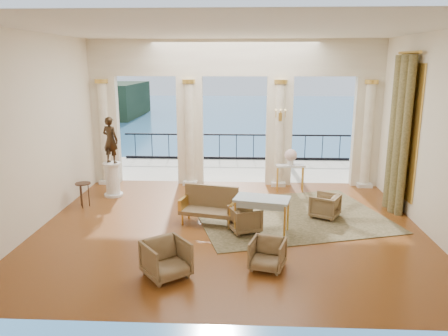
# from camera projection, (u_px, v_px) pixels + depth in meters

# --- Properties ---
(floor) EXTENTS (9.00, 9.00, 0.00)m
(floor) POSITION_uv_depth(u_px,v_px,m) (230.00, 227.00, 10.42)
(floor) COLOR #48290A
(floor) RESTS_ON ground
(room_walls) EXTENTS (9.00, 9.00, 9.00)m
(room_walls) POSITION_uv_depth(u_px,v_px,m) (229.00, 111.00, 8.65)
(room_walls) COLOR white
(room_walls) RESTS_ON ground
(arcade) EXTENTS (9.00, 0.56, 4.50)m
(arcade) POSITION_uv_depth(u_px,v_px,m) (235.00, 103.00, 13.51)
(arcade) COLOR beige
(arcade) RESTS_ON ground
(terrace) EXTENTS (10.00, 3.60, 0.10)m
(terrace) POSITION_uv_depth(u_px,v_px,m) (235.00, 170.00, 16.06)
(terrace) COLOR beige
(terrace) RESTS_ON ground
(balustrade) EXTENTS (9.00, 0.06, 1.03)m
(balustrade) POSITION_uv_depth(u_px,v_px,m) (236.00, 149.00, 17.50)
(balustrade) COLOR black
(balustrade) RESTS_ON terrace
(palm_tree) EXTENTS (2.00, 2.00, 4.50)m
(palm_tree) POSITION_uv_depth(u_px,v_px,m) (292.00, 54.00, 15.76)
(palm_tree) COLOR #4C3823
(palm_tree) RESTS_ON terrace
(headland) EXTENTS (22.00, 18.00, 6.00)m
(headland) POSITION_uv_depth(u_px,v_px,m) (81.00, 100.00, 80.44)
(headland) COLOR black
(headland) RESTS_ON sea
(sea) EXTENTS (160.00, 160.00, 0.00)m
(sea) POSITION_uv_depth(u_px,v_px,m) (243.00, 124.00, 70.06)
(sea) COLOR teal
(sea) RESTS_ON ground
(curtain) EXTENTS (0.33, 1.40, 4.09)m
(curtain) POSITION_uv_depth(u_px,v_px,m) (399.00, 134.00, 11.19)
(curtain) COLOR #494326
(curtain) RESTS_ON ground
(window_frame) EXTENTS (0.04, 1.60, 3.40)m
(window_frame) POSITION_uv_depth(u_px,v_px,m) (407.00, 131.00, 11.17)
(window_frame) COLOR gold
(window_frame) RESTS_ON room_walls
(wall_sconce) EXTENTS (0.30, 0.11, 0.33)m
(wall_sconce) POSITION_uv_depth(u_px,v_px,m) (280.00, 116.00, 13.23)
(wall_sconce) COLOR gold
(wall_sconce) RESTS_ON arcade
(rug) EXTENTS (5.40, 4.71, 0.02)m
(rug) POSITION_uv_depth(u_px,v_px,m) (290.00, 216.00, 11.12)
(rug) COLOR #2B2E18
(rug) RESTS_ON ground
(armchair_a) EXTENTS (1.01, 1.00, 0.76)m
(armchair_a) POSITION_uv_depth(u_px,v_px,m) (166.00, 257.00, 7.92)
(armchair_a) COLOR #4C3B24
(armchair_a) RESTS_ON ground
(armchair_b) EXTENTS (0.76, 0.74, 0.64)m
(armchair_b) POSITION_uv_depth(u_px,v_px,m) (268.00, 253.00, 8.24)
(armchair_b) COLOR #4C3B24
(armchair_b) RESTS_ON ground
(armchair_c) EXTENTS (0.84, 0.86, 0.67)m
(armchair_c) POSITION_uv_depth(u_px,v_px,m) (325.00, 205.00, 10.97)
(armchair_c) COLOR #4C3B24
(armchair_c) RESTS_ON ground
(armchair_d) EXTENTS (0.80, 0.82, 0.67)m
(armchair_d) POSITION_uv_depth(u_px,v_px,m) (245.00, 218.00, 10.04)
(armchair_d) COLOR #4C3B24
(armchair_d) RESTS_ON ground
(settee) EXTENTS (1.46, 0.89, 0.90)m
(settee) POSITION_uv_depth(u_px,v_px,m) (209.00, 205.00, 10.59)
(settee) COLOR #4C3B24
(settee) RESTS_ON ground
(game_table) EXTENTS (1.35, 0.93, 0.84)m
(game_table) POSITION_uv_depth(u_px,v_px,m) (262.00, 202.00, 9.87)
(game_table) COLOR silver
(game_table) RESTS_ON ground
(pedestal) EXTENTS (0.54, 0.54, 1.00)m
(pedestal) POSITION_uv_depth(u_px,v_px,m) (113.00, 180.00, 12.70)
(pedestal) COLOR silver
(pedestal) RESTS_ON ground
(statue) EXTENTS (0.57, 0.47, 1.33)m
(statue) POSITION_uv_depth(u_px,v_px,m) (110.00, 140.00, 12.42)
(statue) COLOR black
(statue) RESTS_ON pedestal
(console_table) EXTENTS (0.89, 0.42, 0.81)m
(console_table) POSITION_uv_depth(u_px,v_px,m) (290.00, 169.00, 13.14)
(console_table) COLOR silver
(console_table) RESTS_ON ground
(urn) EXTENTS (0.37, 0.37, 0.49)m
(urn) POSITION_uv_depth(u_px,v_px,m) (291.00, 156.00, 13.04)
(urn) COLOR white
(urn) RESTS_ON console_table
(side_table) EXTENTS (0.41, 0.41, 0.67)m
(side_table) POSITION_uv_depth(u_px,v_px,m) (83.00, 186.00, 11.71)
(side_table) COLOR black
(side_table) RESTS_ON ground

